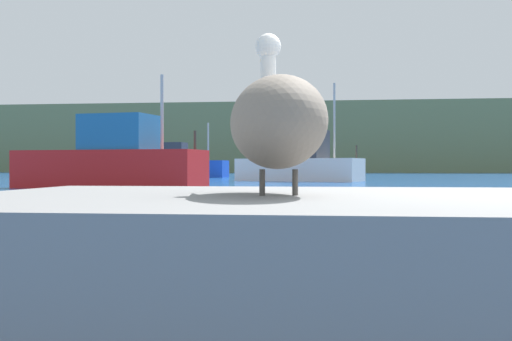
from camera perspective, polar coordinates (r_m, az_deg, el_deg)
The scene contains 6 objects.
hillside_backdrop at distance 83.91m, azimuth 7.83°, elevation 2.88°, with size 140.00×14.61×8.91m, color #6B7A51.
pier_dock at distance 3.27m, azimuth 1.97°, elevation -8.44°, with size 3.44×2.63×0.70m, color gray.
pelican at distance 3.25m, azimuth 1.94°, elevation 4.59°, with size 0.72×1.37×0.92m.
fishing_boat_white at distance 34.80m, azimuth 4.16°, elevation 0.63°, with size 7.38×4.61×5.38m.
fishing_boat_red at distance 24.29m, azimuth -13.15°, elevation 0.86°, with size 7.61×3.32×4.26m.
fishing_boat_blue at distance 47.09m, azimuth -7.06°, elevation 0.52°, with size 6.91×2.61×4.08m.
Camera 1 is at (-1.09, -3.77, 0.86)m, focal length 43.43 mm.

